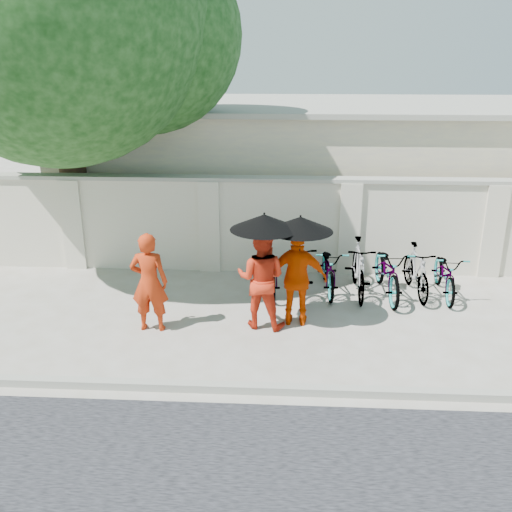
{
  "coord_description": "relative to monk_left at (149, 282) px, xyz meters",
  "views": [
    {
      "loc": [
        0.67,
        -8.65,
        4.52
      ],
      "look_at": [
        0.13,
        0.98,
        1.1
      ],
      "focal_mm": 40.0,
      "sensor_mm": 36.0,
      "label": 1
    }
  ],
  "objects": [
    {
      "name": "shade_tree",
      "position": [
        -2.02,
        2.8,
        4.22
      ],
      "size": [
        6.7,
        6.2,
        8.2
      ],
      "color": "#352219",
      "rests_on": "ground"
    },
    {
      "name": "ground",
      "position": [
        1.64,
        -0.17,
        -0.87
      ],
      "size": [
        80.0,
        80.0,
        0.0
      ],
      "primitive_type": "plane",
      "color": "#A9A49D"
    },
    {
      "name": "monk_center",
      "position": [
        1.89,
        0.25,
        0.02
      ],
      "size": [
        0.99,
        0.84,
        1.78
      ],
      "primitive_type": "imported",
      "rotation": [
        0.0,
        0.0,
        2.94
      ],
      "color": "red",
      "rests_on": "ground"
    },
    {
      "name": "bike_5",
      "position": [
        4.87,
        1.8,
        -0.38
      ],
      "size": [
        0.6,
        1.69,
        1.0
      ],
      "primitive_type": "imported",
      "rotation": [
        0.0,
        0.0,
        0.08
      ],
      "color": "gray",
      "rests_on": "ground"
    },
    {
      "name": "monk_left",
      "position": [
        0.0,
        0.0,
        0.0
      ],
      "size": [
        0.64,
        0.42,
        1.75
      ],
      "primitive_type": "imported",
      "rotation": [
        0.0,
        0.0,
        3.14
      ],
      "color": "#B52A0C",
      "rests_on": "ground"
    },
    {
      "name": "compound_wall",
      "position": [
        2.64,
        3.03,
        0.13
      ],
      "size": [
        20.0,
        0.3,
        2.0
      ],
      "primitive_type": "cube",
      "color": "beige",
      "rests_on": "ground"
    },
    {
      "name": "parasol_right",
      "position": [
        2.54,
        0.28,
        0.99
      ],
      "size": [
        1.1,
        1.1,
        1.01
      ],
      "color": "black",
      "rests_on": "ground"
    },
    {
      "name": "building_behind",
      "position": [
        3.64,
        6.83,
        0.73
      ],
      "size": [
        14.0,
        6.0,
        3.2
      ],
      "primitive_type": "cube",
      "color": "beige",
      "rests_on": "ground"
    },
    {
      "name": "bike_1",
      "position": [
        2.6,
        1.72,
        -0.32
      ],
      "size": [
        0.63,
        1.88,
        1.12
      ],
      "primitive_type": "imported",
      "rotation": [
        0.0,
        0.0,
        0.05
      ],
      "color": "gray",
      "rests_on": "ground"
    },
    {
      "name": "parasol_center",
      "position": [
        1.94,
        0.17,
        1.05
      ],
      "size": [
        1.14,
        1.14,
        1.04
      ],
      "color": "black",
      "rests_on": "ground"
    },
    {
      "name": "bike_3",
      "position": [
        3.74,
        1.74,
        -0.32
      ],
      "size": [
        0.53,
        1.83,
        1.1
      ],
      "primitive_type": "imported",
      "rotation": [
        0.0,
        0.0,
        -0.01
      ],
      "color": "gray",
      "rests_on": "ground"
    },
    {
      "name": "bike_2",
      "position": [
        3.17,
        1.91,
        -0.4
      ],
      "size": [
        0.7,
        1.82,
        0.94
      ],
      "primitive_type": "imported",
      "rotation": [
        0.0,
        0.0,
        0.04
      ],
      "color": "gray",
      "rests_on": "ground"
    },
    {
      "name": "bike_0",
      "position": [
        2.03,
        1.83,
        -0.42
      ],
      "size": [
        0.76,
        1.77,
        0.9
      ],
      "primitive_type": "imported",
      "rotation": [
        0.0,
        0.0,
        0.1
      ],
      "color": "gray",
      "rests_on": "ground"
    },
    {
      "name": "monk_right",
      "position": [
        2.52,
        0.36,
        -0.01
      ],
      "size": [
        1.03,
        0.48,
        1.72
      ],
      "primitive_type": "imported",
      "rotation": [
        0.0,
        0.0,
        3.08
      ],
      "color": "#D23900",
      "rests_on": "ground"
    },
    {
      "name": "bike_6",
      "position": [
        5.44,
        1.78,
        -0.42
      ],
      "size": [
        0.68,
        1.76,
        0.91
      ],
      "primitive_type": "imported",
      "rotation": [
        0.0,
        0.0,
        -0.04
      ],
      "color": "gray",
      "rests_on": "ground"
    },
    {
      "name": "kerb",
      "position": [
        1.64,
        -1.87,
        -0.81
      ],
      "size": [
        40.0,
        0.16,
        0.12
      ],
      "primitive_type": "cube",
      "color": "gray",
      "rests_on": "ground"
    },
    {
      "name": "bike_4",
      "position": [
        4.3,
        1.71,
        -0.35
      ],
      "size": [
        0.81,
        2.02,
        1.04
      ],
      "primitive_type": "imported",
      "rotation": [
        0.0,
        0.0,
        0.06
      ],
      "color": "gray",
      "rests_on": "ground"
    }
  ]
}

